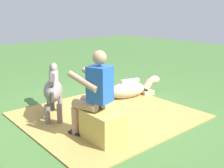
# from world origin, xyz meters

# --- Properties ---
(ground_plane) EXTENTS (24.00, 24.00, 0.00)m
(ground_plane) POSITION_xyz_m (0.00, 0.00, 0.00)
(ground_plane) COLOR #426B33
(hay_patch) EXTENTS (2.66, 2.91, 0.02)m
(hay_patch) POSITION_xyz_m (-0.26, -0.10, 0.01)
(hay_patch) COLOR #AD8C47
(hay_patch) RESTS_ON ground
(hay_bale) EXTENTS (0.62, 0.41, 0.46)m
(hay_bale) POSITION_xyz_m (-0.96, 0.58, 0.23)
(hay_bale) COLOR tan
(hay_bale) RESTS_ON ground
(person_seated) EXTENTS (0.72, 0.54, 1.34)m
(person_seated) POSITION_xyz_m (-0.81, 0.62, 0.73)
(person_seated) COLOR tan
(person_seated) RESTS_ON ground
(pony_standing) EXTENTS (1.21, 0.85, 0.88)m
(pony_standing) POSITION_xyz_m (0.35, 0.65, 0.52)
(pony_standing) COLOR slate
(pony_standing) RESTS_ON ground
(pony_lying) EXTENTS (0.56, 1.36, 0.42)m
(pony_lying) POSITION_xyz_m (0.24, -1.17, 0.19)
(pony_lying) COLOR tan
(pony_lying) RESTS_ON ground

